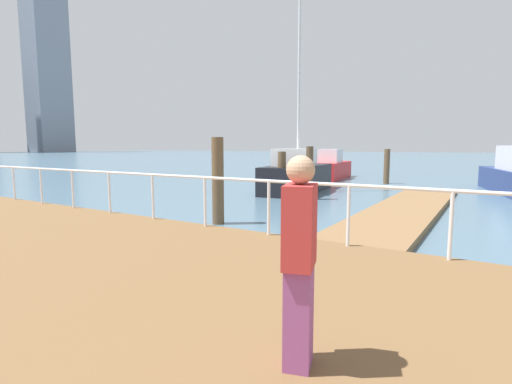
{
  "coord_description": "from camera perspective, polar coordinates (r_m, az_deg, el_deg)",
  "views": [
    {
      "loc": [
        -9.46,
        8.39,
        2.1
      ],
      "look_at": [
        -1.3,
        13.42,
        0.96
      ],
      "focal_mm": 26.83,
      "sensor_mm": 36.0,
      "label": 1
    }
  ],
  "objects": [
    {
      "name": "dock_piling_1",
      "position": [
        15.33,
        7.97,
        2.81
      ],
      "size": [
        0.28,
        0.28,
        2.11
      ],
      "primitive_type": "cylinder",
      "color": "brown",
      "rests_on": "ground_plane"
    },
    {
      "name": "skyline_tower_7",
      "position": [
        175.14,
        -28.67,
        15.79
      ],
      "size": [
        14.01,
        10.68,
        63.98
      ],
      "primitive_type": "cube",
      "rotation": [
        0.0,
        0.0,
        0.03
      ],
      "color": "gray",
      "rests_on": "ground_plane"
    },
    {
      "name": "boardwalk_railing",
      "position": [
        6.68,
        13.69,
        -0.88
      ],
      "size": [
        0.06,
        28.31,
        1.08
      ],
      "color": "white",
      "rests_on": "boardwalk"
    },
    {
      "name": "moored_boat_0",
      "position": [
        17.97,
        6.16,
        2.58
      ],
      "size": [
        5.59,
        2.8,
        9.28
      ],
      "color": "black",
      "rests_on": "ground_plane"
    },
    {
      "name": "dock_piling_2",
      "position": [
        10.41,
        -5.71,
        1.65
      ],
      "size": [
        0.32,
        0.32,
        2.35
      ],
      "primitive_type": "cylinder",
      "color": "brown",
      "rests_on": "ground_plane"
    },
    {
      "name": "pedestrian_0",
      "position": [
        2.96,
        6.48,
        -10.07
      ],
      "size": [
        0.41,
        0.31,
        1.64
      ],
      "color": "#994C8C",
      "rests_on": "boardwalk"
    },
    {
      "name": "ground_plane",
      "position": [
        15.12,
        -19.0,
        -1.58
      ],
      "size": [
        300.0,
        300.0,
        0.0
      ],
      "primitive_type": "plane",
      "color": "slate"
    },
    {
      "name": "moored_boat_2",
      "position": [
        25.78,
        11.14,
        3.55
      ],
      "size": [
        5.63,
        2.25,
        1.95
      ],
      "color": "red",
      "rests_on": "ground_plane"
    },
    {
      "name": "dock_piling_4",
      "position": [
        15.91,
        3.85,
        2.61
      ],
      "size": [
        0.34,
        0.34,
        1.9
      ],
      "primitive_type": "cylinder",
      "color": "brown",
      "rests_on": "ground_plane"
    },
    {
      "name": "dock_piling_0",
      "position": [
        22.99,
        18.9,
        3.63
      ],
      "size": [
        0.33,
        0.33,
        1.97
      ],
      "primitive_type": "cylinder",
      "color": "brown",
      "rests_on": "ground_plane"
    },
    {
      "name": "floating_dock",
      "position": [
        12.94,
        21.28,
        -2.63
      ],
      "size": [
        13.26,
        2.0,
        0.18
      ],
      "primitive_type": "cube",
      "color": "olive",
      "rests_on": "ground_plane"
    }
  ]
}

